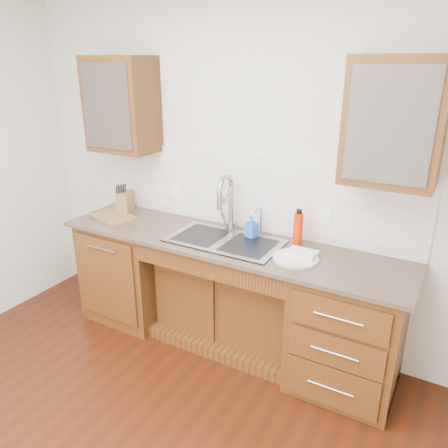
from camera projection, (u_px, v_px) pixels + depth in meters
The scene contains 23 objects.
wall_back at pixel (249, 172), 3.39m from camera, with size 4.00×0.10×2.70m, color beige.
base_cabinet_left at pixel (133, 268), 3.85m from camera, with size 0.70×0.62×0.88m, color #593014.
base_cabinet_center at pixel (232, 300), 3.52m from camera, with size 1.20×0.44×0.70m, color #593014.
base_cabinet_right at pixel (348, 330), 2.98m from camera, with size 0.70×0.62×0.88m, color #593014.
countertop at pixel (226, 242), 3.24m from camera, with size 2.70×0.65×0.03m, color #84705B.
backsplash at pixel (245, 192), 3.39m from camera, with size 2.70×0.02×0.59m, color beige.
sink at pixel (225, 252), 3.25m from camera, with size 0.84×0.46×0.19m, color #9E9EA5.
faucet at pixel (231, 206), 3.37m from camera, with size 0.04×0.04×0.40m, color #999993.
filter_tap at pixel (261, 220), 3.29m from camera, with size 0.02×0.02×0.24m, color #999993.
upper_cabinet_left at pixel (122, 105), 3.52m from camera, with size 0.55×0.34×0.75m, color #593014.
upper_cabinet_right at pixel (395, 122), 2.56m from camera, with size 0.55×0.34×0.75m, color #593014.
outlet_left at pixel (176, 191), 3.71m from camera, with size 0.08×0.01×0.12m, color white.
outlet_right at pixel (326, 217), 3.11m from camera, with size 0.08×0.01×0.12m, color white.
soap_bottle at pixel (252, 227), 3.26m from camera, with size 0.08×0.08×0.17m, color blue.
water_bottle at pixel (298, 230), 3.09m from camera, with size 0.07×0.07×0.25m, color #C12100.
plate at pixel (296, 258), 2.93m from camera, with size 0.31×0.31×0.02m, color silver.
dish_towel at pixel (302, 253), 2.95m from camera, with size 0.19×0.14×0.03m, color white.
knife_block at pixel (125, 202), 3.81m from camera, with size 0.10×0.17×0.18m, color brown.
cutting_board at pixel (113, 217), 3.70m from camera, with size 0.37×0.26×0.02m, color brown.
cup_left_a at pixel (114, 111), 3.58m from camera, with size 0.13×0.13×0.10m, color silver.
cup_left_b at pixel (135, 113), 3.48m from camera, with size 0.09×0.09×0.08m, color white.
cup_right_a at pixel (384, 130), 2.60m from camera, with size 0.13×0.13×0.10m, color white.
cup_right_b at pixel (408, 132), 2.54m from camera, with size 0.10×0.10×0.09m, color silver.
Camera 1 is at (1.45, -1.18, 2.17)m, focal length 35.00 mm.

